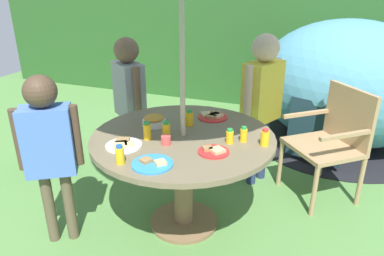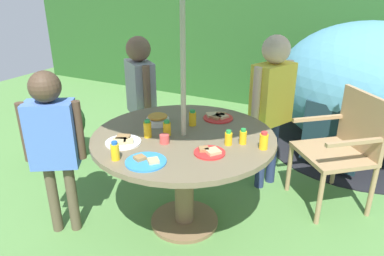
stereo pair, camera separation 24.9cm
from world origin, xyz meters
The scene contains 22 objects.
ground_plane centered at (0.00, 0.00, -0.01)m, with size 10.00×10.00×0.02m, color #548442.
hedge_backdrop centered at (0.00, 3.30, 1.10)m, with size 9.00×0.70×2.19m, color #285623.
garden_table centered at (0.00, 0.00, 0.60)m, with size 1.31×1.31×0.75m.
wooden_chair centered at (1.02, 0.86, 0.55)m, with size 0.73×0.73×0.96m.
dome_tent centered at (1.10, 2.11, 0.69)m, with size 2.54×2.54×1.39m.
potted_plant centered at (-1.62, 0.36, 0.39)m, with size 0.50×0.50×0.68m.
child_in_yellow_shirt centered at (0.40, 0.85, 0.87)m, with size 0.33×0.43×1.37m.
child_in_grey_shirt centered at (-0.77, 0.59, 0.84)m, with size 0.38×0.36×1.31m.
child_in_blue_shirt centered at (-0.76, -0.48, 0.79)m, with size 0.37×0.32×1.24m.
snack_bowl centered at (-0.27, 0.09, 0.79)m, with size 0.18×0.18×0.08m.
plate_center_front centered at (0.09, 0.41, 0.77)m, with size 0.23×0.23×0.03m.
plate_center_back centered at (-0.01, -0.47, 0.76)m, with size 0.25×0.25×0.03m.
plate_back_edge centered at (-0.30, -0.31, 0.77)m, with size 0.24×0.24×0.03m.
plate_mid_right centered at (0.29, -0.18, 0.76)m, with size 0.20×0.20×0.03m.
juice_bottle_near_left centered at (0.57, 0.04, 0.81)m, with size 0.06×0.06×0.12m.
juice_bottle_near_right centered at (-0.19, -0.52, 0.81)m, with size 0.05×0.05×0.12m.
juice_bottle_far_left centered at (-0.10, -0.06, 0.81)m, with size 0.06×0.06×0.11m.
juice_bottle_far_right centered at (0.42, 0.05, 0.80)m, with size 0.05×0.05×0.11m.
juice_bottle_mid_left centered at (0.34, -0.01, 0.80)m, with size 0.05×0.05×0.10m.
juice_bottle_front_edge centered at (-0.21, -0.15, 0.81)m, with size 0.05×0.05×0.13m.
juice_bottle_spot_a centered at (-0.03, 0.19, 0.81)m, with size 0.06×0.06×0.12m.
cup_near centered at (-0.05, -0.18, 0.78)m, with size 0.07×0.07×0.06m, color #E04C47.
Camera 2 is at (1.12, -2.06, 1.79)m, focal length 33.76 mm.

